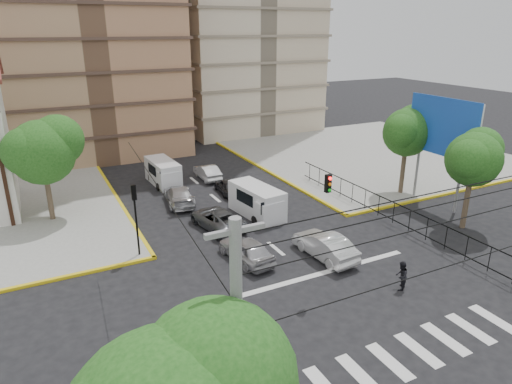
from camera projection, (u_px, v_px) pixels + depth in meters
ground at (322, 287)px, 24.12m from camera, size 160.00×160.00×0.00m
sidewalk_ne at (369, 153)px, 49.38m from camera, size 26.00×26.00×0.15m
crosswalk_stripes at (404, 355)px, 19.08m from camera, size 12.00×2.40×0.01m
stop_line at (310, 277)px, 25.12m from camera, size 13.00×0.40×0.01m
park_fence at (392, 225)px, 31.72m from camera, size 0.10×22.50×1.66m
billboard at (443, 128)px, 33.26m from camera, size 0.36×6.20×8.10m
tree_park_a at (475, 157)px, 29.67m from camera, size 4.41×3.60×6.83m
tree_park_c at (408, 130)px, 35.86m from camera, size 4.65×3.80×7.25m
tree_tudor at (43, 149)px, 30.70m from camera, size 5.39×4.40×7.43m
traffic_light_nw at (135, 208)px, 26.28m from camera, size 0.28×0.22×4.40m
traffic_light_hanging at (355, 194)px, 20.40m from camera, size 18.00×9.12×0.92m
utility_pole_sw at (238, 383)px, 11.12m from camera, size 1.40×0.28×9.00m
van_right_lane at (258, 202)px, 32.80m from camera, size 2.54×5.12×2.21m
van_left_lane at (164, 173)px, 39.46m from camera, size 2.10×4.80×2.12m
car_silver_front_left at (246, 249)px, 26.64m from camera, size 2.22×4.43×1.45m
car_white_front_right at (325, 246)px, 27.02m from camera, size 1.93×4.70×1.52m
car_grey_mid_left at (217, 219)px, 31.02m from camera, size 2.96×5.17×1.36m
car_silver_rear_left at (179, 195)px, 35.30m from camera, size 2.73×5.09×1.40m
car_darkgrey_mid_right at (228, 186)px, 37.53m from camera, size 1.77×3.82×1.27m
car_white_rear_right at (207, 172)px, 41.12m from camera, size 1.45×4.02×1.32m
pedestrian_crosswalk at (401, 276)px, 23.66m from camera, size 0.98×0.93×1.60m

